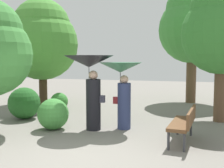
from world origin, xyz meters
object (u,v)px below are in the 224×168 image
at_px(tree_near_right, 222,27).
at_px(tree_mid_right, 193,23).
at_px(park_bench, 184,122).
at_px(tree_near_left, 42,39).
at_px(person_right, 122,79).
at_px(person_left, 90,73).

relative_size(tree_near_right, tree_mid_right, 0.83).
xyz_separation_m(park_bench, tree_near_left, (-6.09, 3.98, 2.37)).
bearing_deg(tree_near_left, person_right, -35.62).
xyz_separation_m(person_right, tree_near_right, (2.82, 1.73, 1.59)).
xyz_separation_m(person_left, tree_near_left, (-3.49, 3.43, 1.28)).
bearing_deg(person_right, tree_mid_right, -21.01).
bearing_deg(tree_near_right, person_left, -150.32).
relative_size(person_left, tree_near_left, 0.46).
bearing_deg(person_right, tree_near_left, 53.01).
height_order(person_right, tree_mid_right, tree_mid_right).
xyz_separation_m(person_left, park_bench, (2.59, -0.55, -1.09)).
relative_size(person_right, tree_mid_right, 0.35).
bearing_deg(person_right, person_left, 111.25).
relative_size(person_right, tree_near_left, 0.42).
bearing_deg(park_bench, person_left, -95.70).
xyz_separation_m(person_right, tree_near_left, (-4.31, 3.09, 1.45)).
distance_m(tree_near_right, tree_mid_right, 3.88).
height_order(person_right, tree_near_right, tree_near_right).
bearing_deg(park_bench, tree_near_left, -116.92).
distance_m(person_right, tree_near_right, 3.67).
distance_m(person_right, park_bench, 2.19).
bearing_deg(person_left, park_bench, -103.35).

